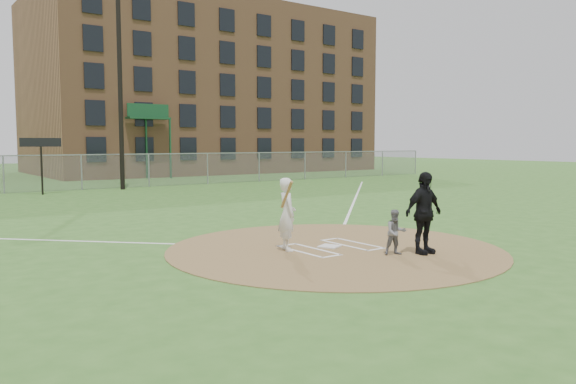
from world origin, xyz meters
TOP-DOWN VIEW (x-y plane):
  - ground at (0.00, 0.00)m, footprint 140.00×140.00m
  - dirt_circle at (0.00, 0.00)m, footprint 8.40×8.40m
  - home_plate at (0.00, 0.20)m, footprint 0.64×0.64m
  - foul_line_first at (9.00, 9.00)m, footprint 17.04×17.04m
  - catcher at (0.63, -1.48)m, footprint 0.64×0.59m
  - umpire at (1.26, -1.77)m, footprint 1.16×0.49m
  - batters_boxes at (0.00, 0.15)m, footprint 2.08×1.88m
  - batter_at_plate at (-1.13, 0.47)m, footprint 0.70×1.08m
  - outfield_fence at (0.00, 22.00)m, footprint 56.08×0.08m
  - brick_warehouse at (16.00, 37.96)m, footprint 30.00×17.17m
  - light_pole at (2.00, 21.00)m, footprint 1.20×0.30m
  - scoreboard_sign at (-2.50, 20.20)m, footprint 2.00×0.10m

SIDE VIEW (x-z plane):
  - ground at x=0.00m, z-range 0.00..0.00m
  - foul_line_first at x=9.00m, z-range 0.00..0.01m
  - dirt_circle at x=0.00m, z-range 0.00..0.02m
  - batters_boxes at x=0.00m, z-range 0.02..0.03m
  - home_plate at x=0.00m, z-range 0.02..0.05m
  - catcher at x=0.63m, z-range 0.02..1.10m
  - batter_at_plate at x=-1.13m, z-range 0.02..1.82m
  - umpire at x=1.26m, z-range 0.02..1.99m
  - outfield_fence at x=0.00m, z-range 0.00..2.03m
  - scoreboard_sign at x=-2.50m, z-range 0.92..3.85m
  - light_pole at x=2.00m, z-range 0.50..12.72m
  - brick_warehouse at x=16.00m, z-range 0.00..15.00m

